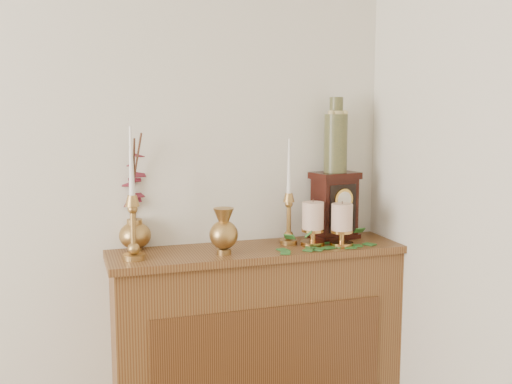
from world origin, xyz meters
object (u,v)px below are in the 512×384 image
object	(u,v)px
ginger_jar	(134,197)
ceramic_vase	(336,139)
bud_vase	(224,231)
candlestick_center	(289,210)
candlestick_left	(133,217)
mantel_clock	(335,206)

from	to	relation	value
ginger_jar	ceramic_vase	world-z (taller)	ceramic_vase
bud_vase	candlestick_center	bearing A→B (deg)	16.12
candlestick_left	bud_vase	size ratio (longest dim) A/B	2.76
candlestick_left	ceramic_vase	distance (m)	0.94
candlestick_left	mantel_clock	bearing A→B (deg)	7.58
ceramic_vase	candlestick_center	bearing A→B (deg)	-167.80
ginger_jar	ceramic_vase	distance (m)	0.90
mantel_clock	candlestick_center	bearing A→B (deg)	-179.82
mantel_clock	candlestick_left	bearing A→B (deg)	176.20
candlestick_center	mantel_clock	distance (m)	0.24
ceramic_vase	bud_vase	bearing A→B (deg)	-165.57
candlestick_center	ceramic_vase	bearing A→B (deg)	12.20
bud_vase	ceramic_vase	xyz separation A→B (m)	(0.54, 0.14, 0.35)
candlestick_center	candlestick_left	bearing A→B (deg)	-173.87
bud_vase	ceramic_vase	bearing A→B (deg)	14.43
candlestick_left	ginger_jar	world-z (taller)	candlestick_left
bud_vase	mantel_clock	bearing A→B (deg)	14.16
ginger_jar	ceramic_vase	size ratio (longest dim) A/B	1.47
candlestick_center	mantel_clock	xyz separation A→B (m)	(0.24, 0.05, -0.00)
candlestick_left	ginger_jar	size ratio (longest dim) A/B	1.06
candlestick_center	ceramic_vase	xyz separation A→B (m)	(0.24, 0.05, 0.29)
ceramic_vase	mantel_clock	bearing A→B (deg)	-78.62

